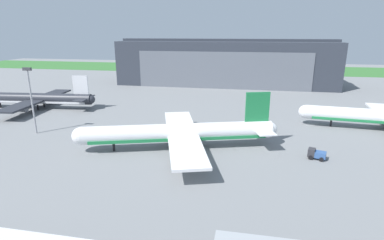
{
  "coord_description": "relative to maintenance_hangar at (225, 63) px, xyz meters",
  "views": [
    {
      "loc": [
        12.54,
        -60.04,
        26.6
      ],
      "look_at": [
        -2.26,
        17.09,
        3.61
      ],
      "focal_mm": 28.29,
      "sensor_mm": 36.0,
      "label": 1
    }
  ],
  "objects": [
    {
      "name": "grass_field_strip",
      "position": [
        0.5,
        69.61,
        -11.06
      ],
      "size": [
        440.0,
        56.0,
        0.08
      ],
      "primitive_type": "cube",
      "color": "#356E31",
      "rests_on": "ground_plane"
    },
    {
      "name": "fuel_bowser",
      "position": [
        28.08,
        -94.12,
        -9.96
      ],
      "size": [
        4.08,
        3.27,
        2.15
      ],
      "color": "#2D2D33",
      "rests_on": "ground_plane"
    },
    {
      "name": "airliner_far_left",
      "position": [
        -61.89,
        -65.41,
        -7.56
      ],
      "size": [
        44.09,
        37.34,
        12.0
      ],
      "color": "#282B33",
      "rests_on": "ground_plane"
    },
    {
      "name": "apron_light_mast",
      "position": [
        -43.32,
        -90.21,
        -0.6
      ],
      "size": [
        2.4,
        0.5,
        17.79
      ],
      "color": "#99999E",
      "rests_on": "ground_plane"
    },
    {
      "name": "ground_plane",
      "position": [
        0.5,
        -98.87,
        -11.1
      ],
      "size": [
        440.0,
        440.0,
        0.0
      ],
      "primitive_type": "plane",
      "color": "slate"
    },
    {
      "name": "airliner_near_right",
      "position": [
        -2.6,
        -93.63,
        -7.3
      ],
      "size": [
        45.99,
        39.3,
        13.1
      ],
      "color": "white",
      "rests_on": "ground_plane"
    },
    {
      "name": "maintenance_hangar",
      "position": [
        0.0,
        0.0,
        0.0
      ],
      "size": [
        108.4,
        28.41,
        23.13
      ],
      "color": "#2D333D",
      "rests_on": "ground_plane"
    }
  ]
}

